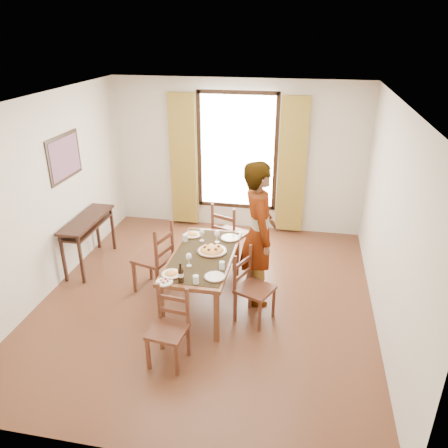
% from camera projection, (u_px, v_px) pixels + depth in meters
% --- Properties ---
extents(ground, '(5.00, 5.00, 0.00)m').
position_uv_depth(ground, '(208.00, 298.00, 6.12)').
color(ground, '#482316').
rests_on(ground, ground).
extents(room_shell, '(4.60, 5.10, 2.74)m').
position_uv_depth(room_shell, '(208.00, 192.00, 5.60)').
color(room_shell, beige).
rests_on(room_shell, ground).
extents(console_table, '(0.38, 1.20, 0.80)m').
position_uv_depth(console_table, '(87.00, 225.00, 6.72)').
color(console_table, black).
rests_on(console_table, ground).
extents(dining_table, '(0.80, 1.61, 0.76)m').
position_uv_depth(dining_table, '(203.00, 260.00, 5.74)').
color(dining_table, brown).
rests_on(dining_table, ground).
extents(chair_west, '(0.57, 0.57, 1.05)m').
position_uv_depth(chair_west, '(155.00, 260.00, 6.14)').
color(chair_west, '#4F2C1A').
rests_on(chair_west, ground).
extents(chair_north, '(0.59, 0.59, 1.03)m').
position_uv_depth(chair_north, '(229.00, 235.00, 6.86)').
color(chair_north, '#4F2C1A').
rests_on(chair_north, ground).
extents(chair_south, '(0.44, 0.44, 0.90)m').
position_uv_depth(chair_south, '(169.00, 330.00, 4.83)').
color(chair_south, '#4F2C1A').
rests_on(chair_south, ground).
extents(chair_east, '(0.55, 0.55, 0.95)m').
position_uv_depth(chair_east, '(253.00, 289.00, 5.54)').
color(chair_east, '#4F2C1A').
rests_on(chair_east, ground).
extents(man, '(0.96, 0.84, 1.98)m').
position_uv_depth(man, '(259.00, 234.00, 5.74)').
color(man, gray).
rests_on(man, ground).
extents(plate_sw, '(0.27, 0.27, 0.05)m').
position_uv_depth(plate_sw, '(171.00, 273.00, 5.24)').
color(plate_sw, silver).
rests_on(plate_sw, dining_table).
extents(plate_se, '(0.27, 0.27, 0.05)m').
position_uv_depth(plate_se, '(215.00, 276.00, 5.18)').
color(plate_se, silver).
rests_on(plate_se, dining_table).
extents(plate_nw, '(0.27, 0.27, 0.05)m').
position_uv_depth(plate_nw, '(193.00, 234.00, 6.22)').
color(plate_nw, silver).
rests_on(plate_nw, dining_table).
extents(plate_ne, '(0.27, 0.27, 0.05)m').
position_uv_depth(plate_ne, '(230.00, 237.00, 6.13)').
color(plate_ne, silver).
rests_on(plate_ne, dining_table).
extents(pasta_platter, '(0.40, 0.40, 0.10)m').
position_uv_depth(pasta_platter, '(212.00, 248.00, 5.76)').
color(pasta_platter, '#BA3E17').
rests_on(pasta_platter, dining_table).
extents(caprese_plate, '(0.20, 0.20, 0.04)m').
position_uv_depth(caprese_plate, '(164.00, 281.00, 5.08)').
color(caprese_plate, silver).
rests_on(caprese_plate, dining_table).
extents(wine_glass_a, '(0.08, 0.08, 0.18)m').
position_uv_depth(wine_glass_a, '(189.00, 259.00, 5.41)').
color(wine_glass_a, white).
rests_on(wine_glass_a, dining_table).
extents(wine_glass_b, '(0.08, 0.08, 0.18)m').
position_uv_depth(wine_glass_b, '(217.00, 236.00, 6.00)').
color(wine_glass_b, white).
rests_on(wine_glass_b, dining_table).
extents(wine_glass_c, '(0.08, 0.08, 0.18)m').
position_uv_depth(wine_glass_c, '(202.00, 235.00, 6.04)').
color(wine_glass_c, white).
rests_on(wine_glass_c, dining_table).
extents(tumbler_a, '(0.07, 0.07, 0.10)m').
position_uv_depth(tumbler_a, '(222.00, 265.00, 5.36)').
color(tumbler_a, silver).
rests_on(tumbler_a, dining_table).
extents(tumbler_b, '(0.07, 0.07, 0.10)m').
position_uv_depth(tumbler_b, '(185.00, 238.00, 6.05)').
color(tumbler_b, silver).
rests_on(tumbler_b, dining_table).
extents(tumbler_c, '(0.07, 0.07, 0.10)m').
position_uv_depth(tumbler_c, '(196.00, 279.00, 5.06)').
color(tumbler_c, silver).
rests_on(tumbler_c, dining_table).
extents(wine_bottle, '(0.07, 0.07, 0.25)m').
position_uv_depth(wine_bottle, '(181.00, 273.00, 5.05)').
color(wine_bottle, black).
rests_on(wine_bottle, dining_table).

